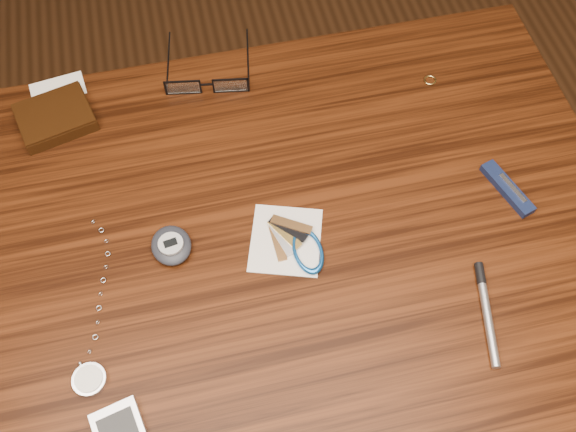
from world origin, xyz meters
The scene contains 10 objects.
ground centered at (0.00, 0.00, 0.00)m, with size 3.80×3.80×0.00m, color #472814.
desk centered at (0.00, 0.00, 0.65)m, with size 1.00×0.70×0.75m.
wallet_and_card centered at (-0.27, 0.26, 0.76)m, with size 0.12×0.15×0.02m.
eyeglasses centered at (-0.04, 0.28, 0.76)m, with size 0.15×0.15×0.03m.
gold_ring centered at (0.31, 0.22, 0.75)m, with size 0.02×0.02×0.00m, color tan.
pocket_watch centered at (-0.25, -0.14, 0.76)m, with size 0.06×0.24×0.01m.
pedometer centered at (-0.13, 0.01, 0.76)m, with size 0.06×0.07×0.03m.
notepad_keys centered at (0.03, -0.02, 0.75)m, with size 0.12×0.13×0.01m.
pocket_knife centered at (0.34, 0.00, 0.76)m, with size 0.05×0.10×0.01m.
silver_pen centered at (0.25, -0.16, 0.76)m, with size 0.04×0.14×0.01m.
Camera 1 is at (-0.06, -0.41, 1.52)m, focal length 40.00 mm.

